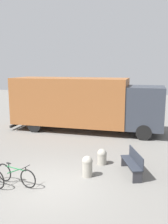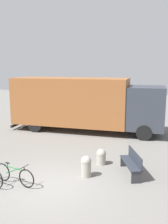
{
  "view_description": "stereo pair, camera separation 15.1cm",
  "coord_description": "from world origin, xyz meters",
  "px_view_note": "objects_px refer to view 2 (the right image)",
  "views": [
    {
      "loc": [
        3.42,
        -7.38,
        4.09
      ],
      "look_at": [
        -0.18,
        4.74,
        1.75
      ],
      "focal_mm": 40.0,
      "sensor_mm": 36.0,
      "label": 1
    },
    {
      "loc": [
        3.56,
        -7.34,
        4.09
      ],
      "look_at": [
        -0.18,
        4.74,
        1.75
      ],
      "focal_mm": 40.0,
      "sensor_mm": 36.0,
      "label": 2
    }
  ],
  "objects_px": {
    "delivery_truck": "(84,102)",
    "bicycle_middle": "(14,174)",
    "park_bench": "(132,162)",
    "bollard_far_bench": "(101,156)",
    "bollard_near_bench": "(86,166)"
  },
  "relations": [
    {
      "from": "park_bench",
      "to": "bicycle_middle",
      "type": "distance_m",
      "value": 4.35
    },
    {
      "from": "delivery_truck",
      "to": "bicycle_middle",
      "type": "bearing_deg",
      "value": -92.88
    },
    {
      "from": "bicycle_middle",
      "to": "bollard_near_bench",
      "type": "height_order",
      "value": "bollard_near_bench"
    },
    {
      "from": "delivery_truck",
      "to": "park_bench",
      "type": "height_order",
      "value": "delivery_truck"
    },
    {
      "from": "bicycle_middle",
      "to": "bollard_far_bench",
      "type": "distance_m",
      "value": 3.64
    },
    {
      "from": "delivery_truck",
      "to": "bollard_far_bench",
      "type": "xyz_separation_m",
      "value": [
        2.31,
        -5.06,
        -1.49
      ]
    },
    {
      "from": "park_bench",
      "to": "bollard_near_bench",
      "type": "bearing_deg",
      "value": 90.34
    },
    {
      "from": "bollard_near_bench",
      "to": "park_bench",
      "type": "bearing_deg",
      "value": 23.4
    },
    {
      "from": "park_bench",
      "to": "bollard_far_bench",
      "type": "height_order",
      "value": "park_bench"
    },
    {
      "from": "park_bench",
      "to": "bollard_far_bench",
      "type": "relative_size",
      "value": 2.5
    },
    {
      "from": "bicycle_middle",
      "to": "bollard_far_bench",
      "type": "height_order",
      "value": "bicycle_middle"
    },
    {
      "from": "delivery_truck",
      "to": "bollard_far_bench",
      "type": "distance_m",
      "value": 5.76
    },
    {
      "from": "park_bench",
      "to": "bollard_near_bench",
      "type": "relative_size",
      "value": 2.1
    },
    {
      "from": "bollard_near_bench",
      "to": "delivery_truck",
      "type": "bearing_deg",
      "value": 107.75
    },
    {
      "from": "delivery_truck",
      "to": "bollard_near_bench",
      "type": "bearing_deg",
      "value": -73.8
    }
  ]
}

